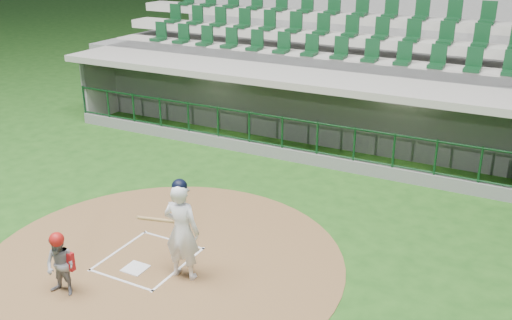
# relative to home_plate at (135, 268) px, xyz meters

# --- Properties ---
(ground) EXTENTS (120.00, 120.00, 0.00)m
(ground) POSITION_rel_home_plate_xyz_m (0.00, 0.70, -0.02)
(ground) COLOR #1D4A15
(ground) RESTS_ON ground
(dirt_circle) EXTENTS (7.20, 7.20, 0.01)m
(dirt_circle) POSITION_rel_home_plate_xyz_m (0.30, 0.50, -0.02)
(dirt_circle) COLOR brown
(dirt_circle) RESTS_ON ground
(home_plate) EXTENTS (0.43, 0.43, 0.02)m
(home_plate) POSITION_rel_home_plate_xyz_m (0.00, 0.00, 0.00)
(home_plate) COLOR silver
(home_plate) RESTS_ON dirt_circle
(batter_box_chalk) EXTENTS (1.55, 1.80, 0.01)m
(batter_box_chalk) POSITION_rel_home_plate_xyz_m (0.00, 0.40, -0.00)
(batter_box_chalk) COLOR white
(batter_box_chalk) RESTS_ON ground
(dugout_structure) EXTENTS (16.40, 3.70, 3.00)m
(dugout_structure) POSITION_rel_home_plate_xyz_m (0.06, 8.53, 0.94)
(dugout_structure) COLOR slate
(dugout_structure) RESTS_ON ground
(seating_deck) EXTENTS (17.00, 6.72, 5.15)m
(seating_deck) POSITION_rel_home_plate_xyz_m (0.00, 11.61, 1.40)
(seating_deck) COLOR slate
(seating_deck) RESTS_ON ground
(batter) EXTENTS (0.91, 0.91, 2.00)m
(batter) POSITION_rel_home_plate_xyz_m (0.98, 0.24, 0.98)
(batter) COLOR white
(batter) RESTS_ON dirt_circle
(catcher) EXTENTS (0.60, 0.49, 1.24)m
(catcher) POSITION_rel_home_plate_xyz_m (-0.61, -1.24, 0.60)
(catcher) COLOR gray
(catcher) RESTS_ON dirt_circle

